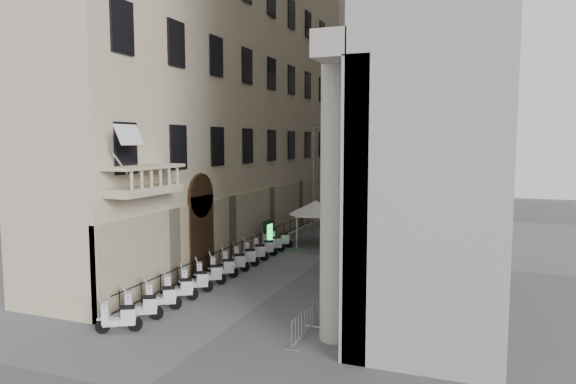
# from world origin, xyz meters

# --- Properties ---
(left_building) EXTENTS (5.00, 36.00, 34.00)m
(left_building) POSITION_xyz_m (-7.50, 22.00, 17.00)
(left_building) COLOR beige
(left_building) RESTS_ON ground
(far_building) EXTENTS (22.00, 10.00, 30.00)m
(far_building) POSITION_xyz_m (0.00, 48.00, 15.00)
(far_building) COLOR #B2AFA8
(far_building) RESTS_ON ground
(iron_fence) EXTENTS (0.30, 28.00, 1.40)m
(iron_fence) POSITION_xyz_m (-4.30, 18.00, 0.00)
(iron_fence) COLOR black
(iron_fence) RESTS_ON ground
(blue_awning) EXTENTS (1.60, 3.00, 3.00)m
(blue_awning) POSITION_xyz_m (4.15, 26.00, 0.00)
(blue_awning) COLOR navy
(blue_awning) RESTS_ON ground
(flag) EXTENTS (1.00, 1.40, 8.20)m
(flag) POSITION_xyz_m (-4.00, 5.00, 0.00)
(flag) COLOR #9E0C11
(flag) RESTS_ON ground
(scooter_0) EXTENTS (1.49, 1.20, 1.50)m
(scooter_0) POSITION_xyz_m (-3.66, 3.68, 0.00)
(scooter_0) COLOR silver
(scooter_0) RESTS_ON ground
(scooter_1) EXTENTS (1.49, 1.20, 1.50)m
(scooter_1) POSITION_xyz_m (-3.66, 5.07, 0.00)
(scooter_1) COLOR silver
(scooter_1) RESTS_ON ground
(scooter_2) EXTENTS (1.49, 1.20, 1.50)m
(scooter_2) POSITION_xyz_m (-3.66, 6.46, 0.00)
(scooter_2) COLOR silver
(scooter_2) RESTS_ON ground
(scooter_3) EXTENTS (1.49, 1.20, 1.50)m
(scooter_3) POSITION_xyz_m (-3.66, 7.84, 0.00)
(scooter_3) COLOR silver
(scooter_3) RESTS_ON ground
(scooter_4) EXTENTS (1.49, 1.20, 1.50)m
(scooter_4) POSITION_xyz_m (-3.66, 9.23, 0.00)
(scooter_4) COLOR silver
(scooter_4) RESTS_ON ground
(scooter_5) EXTENTS (1.49, 1.20, 1.50)m
(scooter_5) POSITION_xyz_m (-3.66, 10.62, 0.00)
(scooter_5) COLOR silver
(scooter_5) RESTS_ON ground
(scooter_6) EXTENTS (1.49, 1.20, 1.50)m
(scooter_6) POSITION_xyz_m (-3.66, 12.01, 0.00)
(scooter_6) COLOR silver
(scooter_6) RESTS_ON ground
(scooter_7) EXTENTS (1.49, 1.20, 1.50)m
(scooter_7) POSITION_xyz_m (-3.66, 13.40, 0.00)
(scooter_7) COLOR silver
(scooter_7) RESTS_ON ground
(scooter_8) EXTENTS (1.49, 1.20, 1.50)m
(scooter_8) POSITION_xyz_m (-3.66, 14.79, 0.00)
(scooter_8) COLOR silver
(scooter_8) RESTS_ON ground
(scooter_9) EXTENTS (1.49, 1.20, 1.50)m
(scooter_9) POSITION_xyz_m (-3.66, 16.18, 0.00)
(scooter_9) COLOR silver
(scooter_9) RESTS_ON ground
(scooter_10) EXTENTS (1.49, 1.20, 1.50)m
(scooter_10) POSITION_xyz_m (-3.66, 17.56, 0.00)
(scooter_10) COLOR silver
(scooter_10) RESTS_ON ground
(scooter_11) EXTENTS (1.49, 1.20, 1.50)m
(scooter_11) POSITION_xyz_m (-3.66, 18.95, 0.00)
(scooter_11) COLOR silver
(scooter_11) RESTS_ON ground
(scooter_12) EXTENTS (1.49, 1.20, 1.50)m
(scooter_12) POSITION_xyz_m (-3.66, 20.34, 0.00)
(scooter_12) COLOR silver
(scooter_12) RESTS_ON ground
(barrier_0) EXTENTS (0.60, 2.40, 1.10)m
(barrier_0) POSITION_xyz_m (3.12, 5.57, 0.00)
(barrier_0) COLOR #9A9CA1
(barrier_0) RESTS_ON ground
(barrier_1) EXTENTS (0.60, 2.40, 1.10)m
(barrier_1) POSITION_xyz_m (3.12, 8.07, 0.00)
(barrier_1) COLOR #9A9CA1
(barrier_1) RESTS_ON ground
(barrier_2) EXTENTS (0.60, 2.40, 1.10)m
(barrier_2) POSITION_xyz_m (3.12, 10.57, 0.00)
(barrier_2) COLOR #9A9CA1
(barrier_2) RESTS_ON ground
(barrier_3) EXTENTS (0.60, 2.40, 1.10)m
(barrier_3) POSITION_xyz_m (3.12, 13.07, 0.00)
(barrier_3) COLOR #9A9CA1
(barrier_3) RESTS_ON ground
(barrier_4) EXTENTS (0.60, 2.40, 1.10)m
(barrier_4) POSITION_xyz_m (3.12, 15.57, 0.00)
(barrier_4) COLOR #9A9CA1
(barrier_4) RESTS_ON ground
(barrier_5) EXTENTS (0.60, 2.40, 1.10)m
(barrier_5) POSITION_xyz_m (3.12, 18.07, 0.00)
(barrier_5) COLOR #9A9CA1
(barrier_5) RESTS_ON ground
(barrier_6) EXTENTS (0.60, 2.40, 1.10)m
(barrier_6) POSITION_xyz_m (3.12, 20.57, 0.00)
(barrier_6) COLOR #9A9CA1
(barrier_6) RESTS_ON ground
(barrier_7) EXTENTS (0.60, 2.40, 1.10)m
(barrier_7) POSITION_xyz_m (3.12, 23.07, 0.00)
(barrier_7) COLOR #9A9CA1
(barrier_7) RESTS_ON ground
(barrier_8) EXTENTS (0.60, 2.40, 1.10)m
(barrier_8) POSITION_xyz_m (3.12, 25.57, 0.00)
(barrier_8) COLOR #9A9CA1
(barrier_8) RESTS_ON ground
(security_tent) EXTENTS (3.87, 3.87, 3.14)m
(security_tent) POSITION_xyz_m (-1.22, 22.02, 2.63)
(security_tent) COLOR silver
(security_tent) RESTS_ON ground
(street_lamp) EXTENTS (2.73, 0.36, 8.38)m
(street_lamp) POSITION_xyz_m (-3.17, 27.17, 5.00)
(street_lamp) COLOR gray
(street_lamp) RESTS_ON ground
(info_kiosk) EXTENTS (0.39, 0.96, 1.98)m
(info_kiosk) POSITION_xyz_m (-4.19, 19.47, 1.00)
(info_kiosk) COLOR black
(info_kiosk) RESTS_ON ground
(pedestrian_a) EXTENTS (0.69, 0.58, 1.63)m
(pedestrian_a) POSITION_xyz_m (0.44, 22.69, 0.82)
(pedestrian_a) COLOR #0D1634
(pedestrian_a) RESTS_ON ground
(pedestrian_b) EXTENTS (0.86, 0.73, 1.59)m
(pedestrian_b) POSITION_xyz_m (3.00, 35.67, 0.80)
(pedestrian_b) COLOR black
(pedestrian_b) RESTS_ON ground
(pedestrian_c) EXTENTS (0.95, 0.83, 1.64)m
(pedestrian_c) POSITION_xyz_m (-0.49, 26.72, 0.82)
(pedestrian_c) COLOR black
(pedestrian_c) RESTS_ON ground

